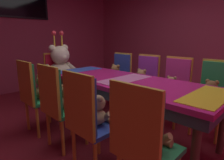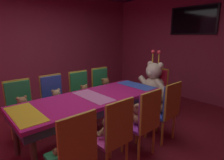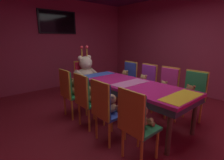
# 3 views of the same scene
# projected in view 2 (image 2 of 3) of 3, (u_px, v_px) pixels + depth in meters

# --- Properties ---
(ground_plane) EXTENTS (7.90, 7.90, 0.00)m
(ground_plane) POSITION_uv_depth(u_px,v_px,m) (94.00, 138.00, 3.08)
(ground_plane) COLOR maroon
(wall_back) EXTENTS (5.20, 0.12, 2.80)m
(wall_back) POSITION_uv_depth(u_px,v_px,m) (192.00, 47.00, 4.81)
(wall_back) COLOR #99334C
(wall_back) RESTS_ON ground_plane
(wall_left) EXTENTS (0.12, 6.40, 2.80)m
(wall_left) POSITION_uv_depth(u_px,v_px,m) (32.00, 47.00, 4.65)
(wall_left) COLOR #99334C
(wall_left) RESTS_ON ground_plane
(banquet_table) EXTENTS (0.90, 2.40, 0.75)m
(banquet_table) POSITION_uv_depth(u_px,v_px,m) (93.00, 102.00, 2.93)
(banquet_table) COLOR #C61E72
(banquet_table) RESTS_ON ground_plane
(chair_left_0) EXTENTS (0.42, 0.41, 0.98)m
(chair_left_0) POSITION_uv_depth(u_px,v_px,m) (20.00, 104.00, 3.00)
(chair_left_0) COLOR #268C4C
(chair_left_0) RESTS_ON ground_plane
(teddy_left_0) EXTENTS (0.24, 0.31, 0.30)m
(teddy_left_0) POSITION_uv_depth(u_px,v_px,m) (23.00, 107.00, 2.89)
(teddy_left_0) COLOR #9E7247
(teddy_left_0) RESTS_ON chair_left_0
(chair_left_1) EXTENTS (0.42, 0.41, 0.98)m
(chair_left_1) POSITION_uv_depth(u_px,v_px,m) (53.00, 96.00, 3.38)
(chair_left_1) COLOR #2D47B2
(chair_left_1) RESTS_ON ground_plane
(teddy_left_1) EXTENTS (0.24, 0.31, 0.30)m
(teddy_left_1) POSITION_uv_depth(u_px,v_px,m) (57.00, 98.00, 3.28)
(teddy_left_1) COLOR tan
(teddy_left_1) RESTS_ON chair_left_1
(chair_left_2) EXTENTS (0.42, 0.41, 0.98)m
(chair_left_2) POSITION_uv_depth(u_px,v_px,m) (81.00, 90.00, 3.73)
(chair_left_2) COLOR #268C4C
(chair_left_2) RESTS_ON ground_plane
(teddy_left_2) EXTENTS (0.23, 0.30, 0.28)m
(teddy_left_2) POSITION_uv_depth(u_px,v_px,m) (85.00, 93.00, 3.63)
(teddy_left_2) COLOR olive
(teddy_left_2) RESTS_ON chair_left_2
(chair_left_3) EXTENTS (0.42, 0.41, 0.98)m
(chair_left_3) POSITION_uv_depth(u_px,v_px,m) (102.00, 85.00, 4.11)
(chair_left_3) COLOR #268C4C
(chair_left_3) RESTS_ON ground_plane
(teddy_left_3) EXTENTS (0.27, 0.35, 0.33)m
(teddy_left_3) POSITION_uv_depth(u_px,v_px,m) (106.00, 87.00, 4.00)
(teddy_left_3) COLOR brown
(teddy_left_3) RESTS_ON chair_left_3
(chair_right_0) EXTENTS (0.42, 0.41, 0.98)m
(chair_right_0) POSITION_uv_depth(u_px,v_px,m) (75.00, 149.00, 1.79)
(chair_right_0) COLOR #268C4C
(chair_right_0) RESTS_ON ground_plane
(teddy_right_0) EXTENTS (0.24, 0.31, 0.29)m
(teddy_right_0) POSITION_uv_depth(u_px,v_px,m) (68.00, 144.00, 1.90)
(teddy_right_0) COLOR brown
(teddy_right_0) RESTS_ON chair_right_0
(chair_right_1) EXTENTS (0.42, 0.41, 0.98)m
(chair_right_1) POSITION_uv_depth(u_px,v_px,m) (115.00, 131.00, 2.14)
(chair_right_1) COLOR #CC338C
(chair_right_1) RESTS_ON ground_plane
(teddy_right_1) EXTENTS (0.22, 0.28, 0.26)m
(teddy_right_1) POSITION_uv_depth(u_px,v_px,m) (108.00, 128.00, 2.25)
(teddy_right_1) COLOR #9E7247
(teddy_right_1) RESTS_ON chair_right_1
(chair_right_2) EXTENTS (0.42, 0.41, 0.98)m
(chair_right_2) POSITION_uv_depth(u_px,v_px,m) (146.00, 118.00, 2.49)
(chair_right_2) COLOR purple
(chair_right_2) RESTS_ON ground_plane
(teddy_right_2) EXTENTS (0.25, 0.32, 0.31)m
(teddy_right_2) POSITION_uv_depth(u_px,v_px,m) (137.00, 115.00, 2.59)
(teddy_right_2) COLOR #9E7247
(teddy_right_2) RESTS_ON chair_right_2
(chair_right_3) EXTENTS (0.42, 0.41, 0.98)m
(chair_right_3) POSITION_uv_depth(u_px,v_px,m) (168.00, 107.00, 2.87)
(chair_right_3) COLOR #2D47B2
(chair_right_3) RESTS_ON ground_plane
(teddy_right_3) EXTENTS (0.27, 0.35, 0.33)m
(teddy_right_3) POSITION_uv_depth(u_px,v_px,m) (160.00, 104.00, 2.98)
(teddy_right_3) COLOR olive
(teddy_right_3) RESTS_ON chair_right_3
(throne_chair) EXTENTS (0.41, 0.42, 0.98)m
(throne_chair) POSITION_uv_depth(u_px,v_px,m) (157.00, 86.00, 4.06)
(throne_chair) COLOR red
(throne_chair) RESTS_ON ground_plane
(king_teddy_bear) EXTENTS (0.72, 0.56, 0.93)m
(king_teddy_bear) POSITION_uv_depth(u_px,v_px,m) (153.00, 80.00, 3.91)
(king_teddy_bear) COLOR beige
(king_teddy_bear) RESTS_ON throne_chair
(wall_tv) EXTENTS (1.19, 0.06, 0.69)m
(wall_tv) POSITION_uv_depth(u_px,v_px,m) (193.00, 20.00, 4.60)
(wall_tv) COLOR black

